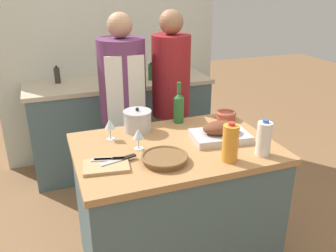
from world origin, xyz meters
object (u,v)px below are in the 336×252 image
Objects in this scene: roasting_pan at (220,133)px; knife_chef at (119,159)px; milk_jug at (264,139)px; wine_glass_right at (110,125)px; wine_bottle_green at (179,107)px; person_cook_aproned at (124,107)px; mixing_bowl at (226,115)px; person_cook_guest at (171,100)px; juice_jug at (230,143)px; condiment_bottle_tall at (107,78)px; stock_pot at (138,121)px; wine_glass_left at (138,134)px; condiment_bottle_short at (57,75)px; cutting_board at (106,166)px; knife_paring at (109,159)px; condiment_bottle_extra at (151,72)px; knife_bread at (110,159)px; wicker_basket at (165,158)px.

knife_chef is at bearing -172.60° from roasting_pan.
milk_jug is 1.59× the size of wine_glass_right.
person_cook_aproned reaches higher than wine_bottle_green.
mixing_bowl is 0.57m from person_cook_guest.
juice_jug is at bearing -17.31° from knife_chef.
juice_jug is 0.78× the size of wine_bottle_green.
condiment_bottle_tall reaches higher than wine_glass_right.
stock_pot is at bearing -127.84° from person_cook_guest.
juice_jug is at bearing -78.47° from condiment_bottle_tall.
wine_glass_right is 0.63× the size of knife_chef.
wine_bottle_green reaches higher than wine_glass_left.
wine_glass_left is 1.64m from condiment_bottle_short.
roasting_pan is at bearing -70.06° from wine_bottle_green.
stock_pot is 1.39m from condiment_bottle_short.
cutting_board is 1.22× the size of milk_jug.
condiment_bottle_short reaches higher than knife_paring.
mixing_bowl is 0.58m from milk_jug.
wine_glass_left is at bearing 28.89° from knife_paring.
stock_pot is at bearing -171.48° from wine_bottle_green.
wine_bottle_green is at bearing 109.94° from roasting_pan.
condiment_bottle_extra reaches higher than condiment_bottle_short.
stock_pot is 0.66m from person_cook_guest.
wine_glass_left is at bearing 42.18° from knife_chef.
condiment_bottle_tall is 0.08× the size of person_cook_aproned.
cutting_board is 1.18m from person_cook_guest.
person_cook_guest is (0.63, 0.58, -0.09)m from wine_glass_right.
cutting_board is 1.75m from condiment_bottle_extra.
milk_jug is at bearing -97.50° from mixing_bowl.
wine_glass_left is 0.23m from knife_bread.
wicker_basket is 1.59× the size of condiment_bottle_short.
condiment_bottle_extra is at bearing 69.42° from wine_glass_left.
person_cook_guest is at bearing -56.34° from condiment_bottle_tall.
roasting_pan is 0.23× the size of person_cook_guest.
knife_chef is (-0.58, 0.18, -0.09)m from juice_jug.
person_cook_guest is (0.69, 0.88, -0.01)m from knife_bread.
knife_paring is 1.73m from condiment_bottle_short.
wine_bottle_green is 1.35× the size of knife_chef.
knife_paring is 0.01m from knife_bread.
milk_jug is (0.88, -0.16, 0.09)m from cutting_board.
milk_jug is at bearing -64.27° from roasting_pan.
condiment_bottle_tall reaches higher than wicker_basket.
knife_bread is (-0.84, 0.21, -0.08)m from milk_jug.
condiment_bottle_extra reaches higher than wicker_basket.
person_cook_guest reaches higher than milk_jug.
person_cook_guest is (0.41, 0.98, -0.01)m from wicker_basket.
wine_glass_left is at bearing -91.26° from person_cook_aproned.
person_cook_aproned is (-0.63, 0.53, -0.04)m from mixing_bowl.
wine_bottle_green reaches higher than milk_jug.
wicker_basket reaches higher than knife_paring.
condiment_bottle_short reaches higher than knife_chef.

